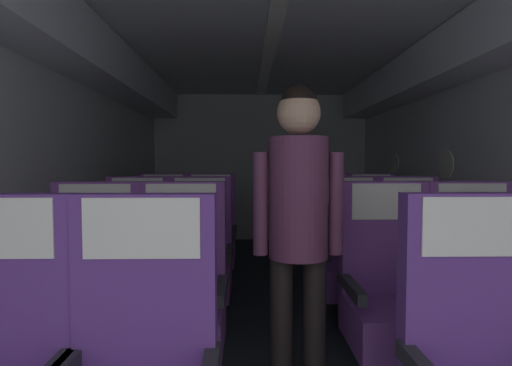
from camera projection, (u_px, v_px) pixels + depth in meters
ground at (275, 320)px, 3.05m from camera, size 3.50×6.80×0.02m
fuselage_shell at (273, 105)px, 3.23m from camera, size 3.38×6.45×2.28m
seat_b_left_window at (90, 302)px, 2.11m from camera, size 0.51×0.49×1.07m
seat_b_left_aisle at (179, 300)px, 2.13m from camera, size 0.51×0.49×1.07m
seat_b_right_aisle at (479, 298)px, 2.17m from camera, size 0.51×0.49×1.07m
seat_b_right_window at (391, 298)px, 2.17m from camera, size 0.51×0.49×1.07m
seat_c_left_window at (135, 261)px, 2.99m from camera, size 0.51×0.49×1.07m
seat_c_left_aisle at (199, 260)px, 3.00m from camera, size 0.51×0.49×1.07m
seat_c_right_aisle at (412, 259)px, 3.04m from camera, size 0.51×0.49×1.07m
seat_c_right_window at (350, 259)px, 3.04m from camera, size 0.51×0.49×1.07m
seat_d_left_window at (162, 238)px, 3.88m from camera, size 0.51×0.49×1.07m
seat_d_left_aisle at (210, 238)px, 3.90m from camera, size 0.51×0.49×1.07m
seat_d_right_aisle at (373, 237)px, 3.95m from camera, size 0.51×0.49×1.07m
seat_d_right_window at (327, 238)px, 3.92m from camera, size 0.51×0.49×1.07m
flight_attendant at (298, 212)px, 1.92m from camera, size 0.43×0.28×1.54m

